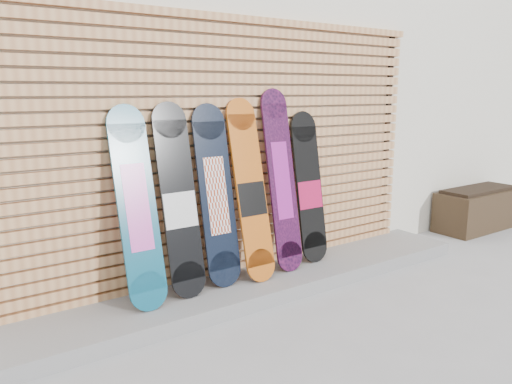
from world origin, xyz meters
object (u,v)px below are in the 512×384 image
snowboard_1 (179,202)px  snowboard_3 (251,191)px  snowboard_0 (137,207)px  snowboard_2 (216,196)px  snowboard_4 (282,181)px  snowboard_5 (309,188)px  planter_box (477,209)px

snowboard_1 → snowboard_3: bearing=-2.1°
snowboard_0 → snowboard_2: size_ratio=1.00×
snowboard_4 → snowboard_1: bearing=-179.6°
snowboard_2 → snowboard_5: size_ratio=1.06×
planter_box → snowboard_1: bearing=179.3°
snowboard_2 → snowboard_3: 0.31m
planter_box → snowboard_4: 3.09m
planter_box → snowboard_2: size_ratio=0.78×
snowboard_0 → snowboard_5: bearing=1.7°
snowboard_5 → snowboard_1: bearing=-178.6°
snowboard_1 → snowboard_2: 0.34m
snowboard_2 → snowboard_4: bearing=-0.9°
snowboard_2 → snowboard_4: size_ratio=0.93×
snowboard_0 → snowboard_2: (0.69, 0.04, -0.00)m
snowboard_1 → snowboard_3: (0.65, -0.02, 0.01)m
snowboard_2 → planter_box: bearing=-1.0°
snowboard_5 → snowboard_4: bearing=-175.7°
snowboard_2 → snowboard_4: 0.66m
snowboard_0 → snowboard_3: (0.99, -0.01, 0.01)m
snowboard_1 → snowboard_4: snowboard_4 is taller
planter_box → snowboard_3: size_ratio=0.76×
snowboard_3 → snowboard_5: 0.70m
snowboard_5 → snowboard_3: bearing=-175.3°
snowboard_0 → snowboard_5: 1.69m
snowboard_3 → snowboard_5: snowboard_3 is taller
snowboard_0 → snowboard_3: snowboard_3 is taller
snowboard_3 → snowboard_4: size_ratio=0.95×
snowboard_0 → snowboard_3: bearing=-0.3°
snowboard_0 → snowboard_5: snowboard_0 is taller
snowboard_3 → snowboard_5: (0.69, 0.06, -0.06)m
snowboard_4 → snowboard_5: snowboard_4 is taller
snowboard_1 → snowboard_3: size_ratio=0.99×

